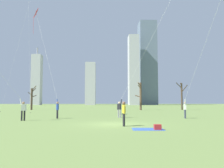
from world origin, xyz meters
The scene contains 14 objects.
ground_plane centered at (0.00, 0.00, 0.00)m, with size 400.00×400.00×0.00m, color olive.
kite_flyer_midfield_center_orange centered at (7.48, 2.11, 5.43)m, with size 1.71×13.89×17.79m.
kite_flyer_foreground_left_green centered at (-8.50, 3.19, 2.13)m, with size 7.26×2.66×10.83m.
kite_flyer_midfield_left_red centered at (-6.09, 7.07, 3.54)m, with size 3.80×5.01×12.67m.
kite_flyer_midfield_right_yellow centered at (2.34, 6.58, 4.19)m, with size 7.66×2.31×15.98m.
bystander_watching_nearby centered at (0.44, -1.43, 0.90)m, with size 0.22×0.51×1.62m.
picnic_spot centered at (1.95, -3.42, 0.09)m, with size 1.90×1.53×0.31m.
bare_tree_right_of_center centered at (6.79, 29.96, 2.94)m, with size 1.29×2.01×5.56m.
bare_tree_leftmost centered at (15.60, 31.03, 3.09)m, with size 2.11×1.67×5.64m.
bare_tree_rightmost centered at (-15.29, 32.12, 2.43)m, with size 1.66×1.62×4.94m.
skyline_mid_tower_left centered at (16.89, 112.45, 19.38)m, with size 5.66×7.81×38.76m.
skyline_wide_slab centered at (26.98, 123.99, 25.26)m, with size 10.16×11.18×50.51m.
skyline_slender_spire centered at (-7.33, 120.75, 12.18)m, with size 5.79×11.67×24.36m.
skyline_tall_tower centered at (-38.78, 121.55, 14.72)m, with size 5.38×6.04×33.69m.
Camera 1 is at (-1.05, -16.95, 1.57)m, focal length 37.76 mm.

